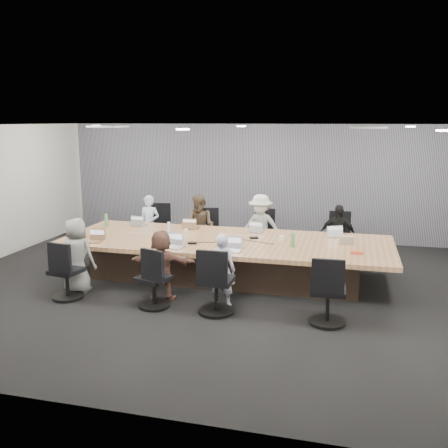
% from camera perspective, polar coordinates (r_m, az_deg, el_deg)
% --- Properties ---
extents(floor, '(10.00, 8.00, 0.00)m').
position_cam_1_polar(floor, '(8.90, -0.64, -7.14)').
color(floor, black).
rests_on(floor, ground).
extents(ceiling, '(10.00, 8.00, 0.00)m').
position_cam_1_polar(ceiling, '(8.42, -0.69, 11.19)').
color(ceiling, white).
rests_on(ceiling, wall_back).
extents(wall_back, '(10.00, 0.00, 2.80)m').
position_cam_1_polar(wall_back, '(12.42, 4.13, 4.87)').
color(wall_back, beige).
rests_on(wall_back, ground).
extents(wall_front, '(10.00, 0.00, 2.80)m').
position_cam_1_polar(wall_front, '(4.91, -12.90, -6.18)').
color(wall_front, beige).
rests_on(wall_front, ground).
extents(curtain, '(9.80, 0.04, 2.80)m').
position_cam_1_polar(curtain, '(12.34, 4.06, 4.83)').
color(curtain, slate).
rests_on(curtain, ground).
extents(conference_table, '(6.00, 2.20, 0.74)m').
position_cam_1_polar(conference_table, '(9.25, 0.15, -3.82)').
color(conference_table, '#34251C').
rests_on(conference_table, ground).
extents(chair_0, '(0.68, 0.68, 0.85)m').
position_cam_1_polar(chair_0, '(11.44, -7.81, -0.77)').
color(chair_0, black).
rests_on(chair_0, ground).
extents(chair_1, '(0.61, 0.61, 0.74)m').
position_cam_1_polar(chair_1, '(11.07, -2.19, -1.36)').
color(chair_1, black).
rests_on(chair_1, ground).
extents(chair_2, '(0.56, 0.56, 0.82)m').
position_cam_1_polar(chair_2, '(10.77, 4.50, -1.55)').
color(chair_2, black).
rests_on(chair_2, ground).
extents(chair_3, '(0.62, 0.62, 0.84)m').
position_cam_1_polar(chair_3, '(10.63, 12.85, -1.95)').
color(chair_3, black).
rests_on(chair_3, ground).
extents(chair_4, '(0.60, 0.60, 0.79)m').
position_cam_1_polar(chair_4, '(8.60, -17.54, -5.64)').
color(chair_4, black).
rests_on(chair_4, ground).
extents(chair_5, '(0.67, 0.67, 0.78)m').
position_cam_1_polar(chair_5, '(7.92, -8.03, -6.72)').
color(chair_5, black).
rests_on(chair_5, ground).
extents(chair_6, '(0.59, 0.59, 0.87)m').
position_cam_1_polar(chair_6, '(7.60, -0.90, -7.07)').
color(chair_6, black).
rests_on(chair_6, ground).
extents(chair_7, '(0.59, 0.59, 0.84)m').
position_cam_1_polar(chair_7, '(7.36, 11.81, -8.04)').
color(chair_7, black).
rests_on(chair_7, ground).
extents(person_0, '(0.48, 0.33, 1.28)m').
position_cam_1_polar(person_0, '(11.08, -8.52, -0.05)').
color(person_0, silver).
rests_on(person_0, ground).
extents(laptop_0, '(0.36, 0.28, 0.02)m').
position_cam_1_polar(laptop_0, '(10.57, -9.68, -0.07)').
color(laptop_0, '#B2B2B7').
rests_on(laptop_0, conference_table).
extents(person_1, '(0.73, 0.62, 1.33)m').
position_cam_1_polar(person_1, '(10.68, -2.73, -0.23)').
color(person_1, brown).
rests_on(person_1, ground).
extents(laptop_1, '(0.31, 0.23, 0.02)m').
position_cam_1_polar(laptop_1, '(10.15, -3.64, -0.40)').
color(laptop_1, '#8C6647').
rests_on(laptop_1, conference_table).
extents(person_2, '(0.95, 0.61, 1.39)m').
position_cam_1_polar(person_2, '(10.37, 4.19, -0.44)').
color(person_2, '#ADB4AC').
rests_on(person_2, ground).
extents(laptop_2, '(0.32, 0.26, 0.02)m').
position_cam_1_polar(laptop_2, '(9.84, 3.63, -0.80)').
color(laptop_2, '#B2B2B7').
rests_on(laptop_2, conference_table).
extents(person_3, '(0.76, 0.37, 1.25)m').
position_cam_1_polar(person_3, '(10.24, 12.84, -1.27)').
color(person_3, black).
rests_on(person_3, ground).
extents(laptop_3, '(0.33, 0.26, 0.02)m').
position_cam_1_polar(laptop_3, '(9.68, 12.78, -1.28)').
color(laptop_3, '#B2B2B7').
rests_on(laptop_3, conference_table).
extents(person_4, '(0.64, 0.42, 1.28)m').
position_cam_1_polar(person_4, '(8.82, -16.45, -3.46)').
color(person_4, gray).
rests_on(person_4, ground).
extents(laptop_4, '(0.32, 0.24, 0.02)m').
position_cam_1_polar(laptop_4, '(9.25, -14.76, -1.98)').
color(laptop_4, '#8C6647').
rests_on(laptop_4, conference_table).
extents(person_5, '(1.12, 0.46, 1.17)m').
position_cam_1_polar(person_5, '(8.18, -7.14, -4.67)').
color(person_5, brown).
rests_on(person_5, ground).
extents(laptop_5, '(0.40, 0.31, 0.02)m').
position_cam_1_polar(laptop_5, '(8.63, -5.84, -2.63)').
color(laptop_5, '#B2B2B7').
rests_on(laptop_5, conference_table).
extents(person_6, '(0.43, 0.29, 1.16)m').
position_cam_1_polar(person_6, '(7.87, -0.23, -5.25)').
color(person_6, silver).
rests_on(person_6, ground).
extents(laptop_6, '(0.33, 0.23, 0.02)m').
position_cam_1_polar(laptop_6, '(8.34, 0.72, -3.08)').
color(laptop_6, '#B2B2B7').
rests_on(laptop_6, conference_table).
extents(bottle_green_left, '(0.09, 0.09, 0.27)m').
position_cam_1_polar(bottle_green_left, '(10.52, -13.32, 0.42)').
color(bottle_green_left, '#559451').
rests_on(bottle_green_left, conference_table).
extents(bottle_green_right, '(0.09, 0.09, 0.25)m').
position_cam_1_polar(bottle_green_right, '(8.65, 7.88, -1.84)').
color(bottle_green_right, '#559451').
rests_on(bottle_green_right, conference_table).
extents(bottle_clear, '(0.07, 0.07, 0.20)m').
position_cam_1_polar(bottle_clear, '(9.80, -6.33, -0.35)').
color(bottle_clear, silver).
rests_on(bottle_clear, conference_table).
extents(cup_white_far, '(0.09, 0.09, 0.09)m').
position_cam_1_polar(cup_white_far, '(9.69, -4.37, -0.78)').
color(cup_white_far, white).
rests_on(cup_white_far, conference_table).
extents(cup_white_near, '(0.10, 0.10, 0.11)m').
position_cam_1_polar(cup_white_near, '(9.04, 6.65, -1.69)').
color(cup_white_near, white).
rests_on(cup_white_near, conference_table).
extents(mug_brown, '(0.10, 0.10, 0.11)m').
position_cam_1_polar(mug_brown, '(9.71, -14.42, -1.06)').
color(mug_brown, brown).
rests_on(mug_brown, conference_table).
extents(mic_left, '(0.17, 0.14, 0.03)m').
position_cam_1_polar(mic_left, '(8.85, -3.63, -2.19)').
color(mic_left, black).
rests_on(mic_left, conference_table).
extents(mic_right, '(0.18, 0.15, 0.03)m').
position_cam_1_polar(mic_right, '(9.25, 3.43, -1.57)').
color(mic_right, black).
rests_on(mic_right, conference_table).
extents(stapler, '(0.15, 0.09, 0.06)m').
position_cam_1_polar(stapler, '(8.82, 1.31, -2.12)').
color(stapler, black).
rests_on(stapler, conference_table).
extents(canvas_bag, '(0.27, 0.19, 0.14)m').
position_cam_1_polar(canvas_bag, '(9.10, 13.82, -1.77)').
color(canvas_bag, tan).
rests_on(canvas_bag, conference_table).
extents(snack_packet, '(0.21, 0.15, 0.04)m').
position_cam_1_polar(snack_packet, '(8.48, 14.96, -3.14)').
color(snack_packet, '#C24C2B').
rests_on(snack_packet, conference_table).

